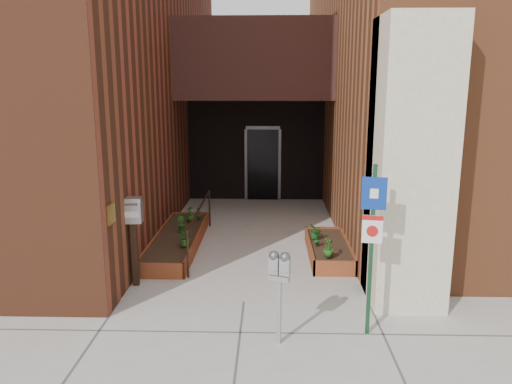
{
  "coord_description": "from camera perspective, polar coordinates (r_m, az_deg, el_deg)",
  "views": [
    {
      "loc": [
        0.4,
        -7.41,
        3.43
      ],
      "look_at": [
        0.15,
        1.8,
        1.41
      ],
      "focal_mm": 35.0,
      "sensor_mm": 36.0,
      "label": 1
    }
  ],
  "objects": [
    {
      "name": "parking_meter",
      "position": [
        6.61,
        2.69,
        -9.21
      ],
      "size": [
        0.3,
        0.19,
        1.3
      ],
      "color": "#9D9DA0",
      "rests_on": "ground"
    },
    {
      "name": "shrub_right_b",
      "position": [
        9.94,
        7.01,
        -5.09
      ],
      "size": [
        0.19,
        0.19,
        0.33
      ],
      "primitive_type": "imported",
      "rotation": [
        0.0,
        0.0,
        3.21
      ],
      "color": "#164E18",
      "rests_on": "planter_right"
    },
    {
      "name": "shrub_right_c",
      "position": [
        10.33,
        6.8,
        -4.46
      ],
      "size": [
        0.3,
        0.3,
        0.31
      ],
      "primitive_type": "imported",
      "rotation": [
        0.0,
        0.0,
        4.77
      ],
      "color": "#164F18",
      "rests_on": "planter_right"
    },
    {
      "name": "shrub_left_a",
      "position": [
        9.93,
        -8.1,
        -5.08
      ],
      "size": [
        0.44,
        0.44,
        0.35
      ],
      "primitive_type": "imported",
      "rotation": [
        0.0,
        0.0,
        0.81
      ],
      "color": "#2C621C",
      "rests_on": "planter_left"
    },
    {
      "name": "shrub_right_a",
      "position": [
        9.31,
        8.3,
        -6.29
      ],
      "size": [
        0.25,
        0.25,
        0.35
      ],
      "primitive_type": "imported",
      "rotation": [
        0.0,
        0.0,
        1.19
      ],
      "color": "#215117",
      "rests_on": "planter_right"
    },
    {
      "name": "planter_right",
      "position": [
        10.23,
        8.28,
        -6.58
      ],
      "size": [
        0.8,
        2.2,
        0.3
      ],
      "color": "maroon",
      "rests_on": "ground"
    },
    {
      "name": "payment_dropbox",
      "position": [
        8.69,
        -13.85,
        -3.41
      ],
      "size": [
        0.32,
        0.26,
        1.56
      ],
      "color": "black",
      "rests_on": "ground"
    },
    {
      "name": "shrub_left_b",
      "position": [
        10.9,
        -8.6,
        -3.57
      ],
      "size": [
        0.25,
        0.25,
        0.33
      ],
      "primitive_type": "imported",
      "rotation": [
        0.0,
        0.0,
        2.26
      ],
      "color": "#1F5C1A",
      "rests_on": "planter_left"
    },
    {
      "name": "planter_left",
      "position": [
        10.81,
        -8.94,
        -5.56
      ],
      "size": [
        0.9,
        3.6,
        0.3
      ],
      "color": "maroon",
      "rests_on": "ground"
    },
    {
      "name": "shrub_left_c",
      "position": [
        11.62,
        -7.49,
        -2.46
      ],
      "size": [
        0.28,
        0.28,
        0.36
      ],
      "primitive_type": "imported",
      "rotation": [
        0.0,
        0.0,
        4.0
      ],
      "color": "#215016",
      "rests_on": "planter_left"
    },
    {
      "name": "ground",
      "position": [
        8.17,
        -1.41,
        -12.47
      ],
      "size": [
        80.0,
        80.0,
        0.0
      ],
      "primitive_type": "plane",
      "color": "#9E9991",
      "rests_on": "ground"
    },
    {
      "name": "shrub_left_d",
      "position": [
        11.8,
        -6.52,
        -2.27
      ],
      "size": [
        0.2,
        0.2,
        0.33
      ],
      "primitive_type": "imported",
      "rotation": [
        0.0,
        0.0,
        4.87
      ],
      "color": "#225217",
      "rests_on": "planter_left"
    },
    {
      "name": "sign_post",
      "position": [
        6.87,
        13.13,
        -4.54
      ],
      "size": [
        0.33,
        0.1,
        2.4
      ],
      "color": "#14371E",
      "rests_on": "ground"
    },
    {
      "name": "handrail",
      "position": [
        10.51,
        -6.42,
        -2.51
      ],
      "size": [
        0.04,
        3.34,
        0.9
      ],
      "color": "black",
      "rests_on": "ground"
    },
    {
      "name": "architecture",
      "position": [
        14.4,
        -0.8,
        18.55
      ],
      "size": [
        20.0,
        14.6,
        10.0
      ],
      "color": "brown",
      "rests_on": "ground"
    }
  ]
}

